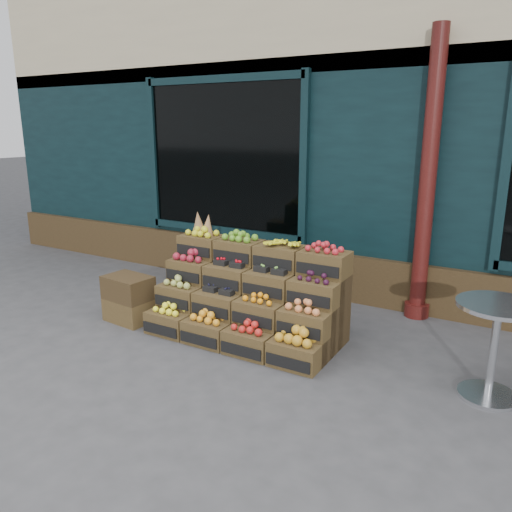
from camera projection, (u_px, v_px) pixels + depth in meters
The scene contains 6 objects.
ground at pixel (237, 360), 4.77m from camera, with size 60.00×60.00×0.00m, color #3C3C3E.
shop_facade at pixel (399, 112), 8.42m from camera, with size 12.00×6.24×4.80m.
crate_display at pixel (249, 300), 5.29m from camera, with size 1.99×0.98×1.24m.
spare_crates at pixel (129, 299), 5.68m from camera, with size 0.56×0.42×0.53m.
bistro_table at pixel (495, 340), 4.01m from camera, with size 0.65×0.65×0.82m.
shopkeeper at pixel (249, 201), 7.57m from camera, with size 0.78×0.51×2.14m, color #1D6825.
Camera 1 is at (2.38, -3.66, 2.19)m, focal length 35.00 mm.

